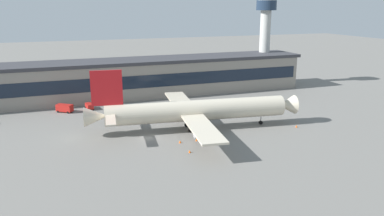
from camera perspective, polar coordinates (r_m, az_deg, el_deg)
The scene contains 10 objects.
ground_plane at distance 98.83m, azimuth -6.55°, elevation -4.52°, with size 600.00×600.00×0.00m, color slate.
terminal_building at distance 142.69m, azimuth -11.31°, elevation 4.28°, with size 147.72×17.42×13.84m.
airliner at distance 103.66m, azimuth 0.28°, elevation -0.39°, with size 59.13×50.64×17.30m.
control_tower at distance 166.14m, azimuth 10.92°, elevation 11.33°, with size 8.40×8.40×37.18m.
follow_me_car at distance 129.60m, azimuth -15.15°, elevation 0.30°, with size 2.51×4.62×1.85m.
crew_van at distance 127.94m, azimuth -18.53°, elevation 0.02°, with size 5.47×4.91×2.55m.
traffic_cone_0 at distance 88.74m, azimuth -0.35°, elevation -6.52°, with size 0.53×0.53×0.66m, color #F2590C.
traffic_cone_1 at distance 94.85m, azimuth -1.81°, elevation -5.05°, with size 0.56×0.56×0.71m, color #F2590C.
traffic_cone_2 at distance 96.16m, azimuth 0.68°, elevation -4.77°, with size 0.53×0.53×0.66m, color #F2590C.
traffic_cone_3 at distance 110.64m, azimuth 15.39°, elevation -2.63°, with size 0.56×0.56×0.70m, color #F2590C.
Camera 1 is at (-21.60, -90.61, 33.02)m, focal length 35.57 mm.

